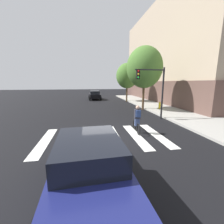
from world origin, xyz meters
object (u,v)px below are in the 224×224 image
object	(u,v)px
traffic_light_near	(154,85)
cyclist	(137,119)
street_tree_mid	(127,76)
sedan_near	(89,163)
sedan_mid	(95,95)
street_tree_near	(144,67)
fire_hydrant	(160,105)

from	to	relation	value
traffic_light_near	cyclist	bearing A→B (deg)	-127.95
cyclist	street_tree_mid	bearing A→B (deg)	77.16
sedan_near	street_tree_mid	size ratio (longest dim) A/B	0.78
sedan_mid	street_tree_mid	world-z (taller)	street_tree_mid
sedan_near	cyclist	distance (m)	5.38
street_tree_mid	street_tree_near	bearing A→B (deg)	-90.43
sedan_near	street_tree_mid	bearing A→B (deg)	71.75
sedan_near	sedan_mid	distance (m)	22.98
cyclist	fire_hydrant	xyz separation A→B (m)	(5.02, 6.86, -0.31)
traffic_light_near	street_tree_near	size ratio (longest dim) A/B	0.62
sedan_near	cyclist	bearing A→B (deg)	56.63
traffic_light_near	street_tree_near	world-z (taller)	street_tree_near
street_tree_near	street_tree_mid	bearing A→B (deg)	89.57
sedan_mid	fire_hydrant	world-z (taller)	sedan_mid
fire_hydrant	sedan_mid	bearing A→B (deg)	119.49
traffic_light_near	street_tree_near	xyz separation A→B (m)	(0.91, 4.37, 1.73)
sedan_near	traffic_light_near	distance (m)	9.41
sedan_near	sedan_mid	size ratio (longest dim) A/B	1.03
sedan_near	sedan_mid	xyz separation A→B (m)	(1.42, 22.94, -0.02)
cyclist	traffic_light_near	world-z (taller)	traffic_light_near
traffic_light_near	fire_hydrant	size ratio (longest dim) A/B	5.38
sedan_near	street_tree_near	xyz separation A→B (m)	(6.21, 11.87, 3.78)
sedan_near	street_tree_near	bearing A→B (deg)	62.36
fire_hydrant	street_tree_near	bearing A→B (deg)	163.70
sedan_mid	fire_hydrant	xyz separation A→B (m)	(6.55, -11.58, -0.27)
sedan_mid	fire_hydrant	bearing A→B (deg)	-60.51
cyclist	fire_hydrant	bearing A→B (deg)	53.83
sedan_near	traffic_light_near	world-z (taller)	traffic_light_near
traffic_light_near	fire_hydrant	xyz separation A→B (m)	(2.67, 3.85, -2.33)
sedan_mid	cyclist	size ratio (longest dim) A/B	2.64
cyclist	street_tree_mid	xyz separation A→B (m)	(3.31, 14.52, 3.18)
fire_hydrant	street_tree_mid	size ratio (longest dim) A/B	0.13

